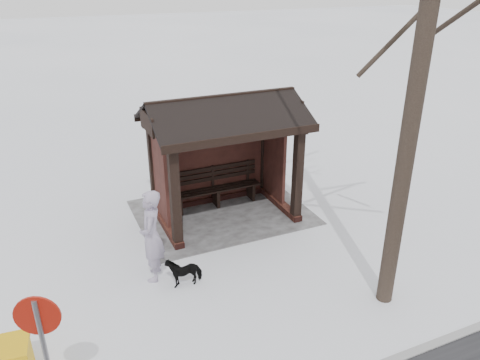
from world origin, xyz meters
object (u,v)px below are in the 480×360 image
at_px(bus_shelter, 221,132).
at_px(pedestrian, 152,236).
at_px(dog, 184,270).
at_px(road_sign, 42,337).

bearing_deg(bus_shelter, pedestrian, 40.77).
distance_m(bus_shelter, dog, 3.51).
relative_size(bus_shelter, pedestrian, 1.91).
bearing_deg(road_sign, bus_shelter, -112.67).
relative_size(bus_shelter, road_sign, 1.66).
height_order(pedestrian, dog, pedestrian).
distance_m(dog, road_sign, 3.69).
bearing_deg(pedestrian, dog, 67.17).
distance_m(bus_shelter, pedestrian, 3.22).
xyz_separation_m(dog, road_sign, (2.49, 2.40, 1.29)).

